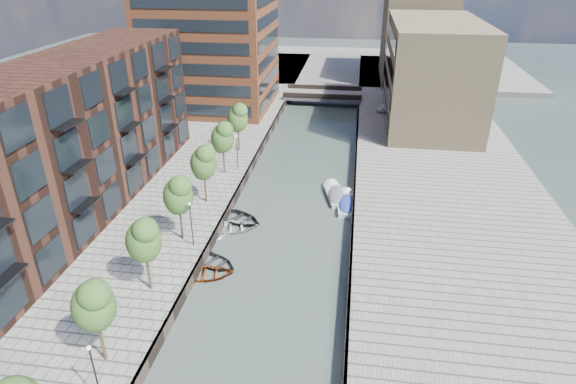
% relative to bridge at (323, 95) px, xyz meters
% --- Properties ---
extents(water, '(300.00, 300.00, 0.00)m').
position_rel_bridge_xyz_m(water, '(0.00, -32.00, -1.39)').
color(water, '#38473F').
rests_on(water, ground).
extents(quay_left, '(60.00, 140.00, 1.00)m').
position_rel_bridge_xyz_m(quay_left, '(-36.00, -32.00, -0.89)').
color(quay_left, gray).
rests_on(quay_left, ground).
extents(quay_right, '(20.00, 140.00, 1.00)m').
position_rel_bridge_xyz_m(quay_right, '(16.00, -32.00, -0.89)').
color(quay_right, gray).
rests_on(quay_right, ground).
extents(quay_wall_left, '(0.25, 140.00, 1.00)m').
position_rel_bridge_xyz_m(quay_wall_left, '(-6.10, -32.00, -0.89)').
color(quay_wall_left, '#332823').
rests_on(quay_wall_left, ground).
extents(quay_wall_right, '(0.25, 140.00, 1.00)m').
position_rel_bridge_xyz_m(quay_wall_right, '(6.10, -32.00, -0.89)').
color(quay_wall_right, '#332823').
rests_on(quay_wall_right, ground).
extents(far_closure, '(80.00, 40.00, 1.00)m').
position_rel_bridge_xyz_m(far_closure, '(0.00, 28.00, -0.89)').
color(far_closure, gray).
rests_on(far_closure, ground).
extents(apartment_block, '(8.00, 38.00, 14.00)m').
position_rel_bridge_xyz_m(apartment_block, '(-20.00, -42.00, 6.61)').
color(apartment_block, black).
rests_on(apartment_block, quay_left).
extents(tower, '(18.00, 18.00, 30.00)m').
position_rel_bridge_xyz_m(tower, '(-17.00, -7.00, 14.61)').
color(tower, brown).
rests_on(tower, quay_left).
extents(tan_block_near, '(12.00, 25.00, 14.00)m').
position_rel_bridge_xyz_m(tan_block_near, '(16.00, -10.00, 6.61)').
color(tan_block_near, '#8B7655').
rests_on(tan_block_near, quay_right).
extents(tan_block_far, '(12.00, 20.00, 16.00)m').
position_rel_bridge_xyz_m(tan_block_far, '(16.00, 16.00, 7.61)').
color(tan_block_far, '#8B7655').
rests_on(tan_block_far, quay_right).
extents(bridge, '(13.00, 6.00, 1.30)m').
position_rel_bridge_xyz_m(bridge, '(0.00, 0.00, 0.00)').
color(bridge, gray).
rests_on(bridge, ground).
extents(tree_1, '(2.50, 2.50, 5.95)m').
position_rel_bridge_xyz_m(tree_1, '(-8.50, -61.00, 3.92)').
color(tree_1, '#382619').
rests_on(tree_1, quay_left).
extents(tree_2, '(2.50, 2.50, 5.95)m').
position_rel_bridge_xyz_m(tree_2, '(-8.50, -54.00, 3.92)').
color(tree_2, '#382619').
rests_on(tree_2, quay_left).
extents(tree_3, '(2.50, 2.50, 5.95)m').
position_rel_bridge_xyz_m(tree_3, '(-8.50, -47.00, 3.92)').
color(tree_3, '#382619').
rests_on(tree_3, quay_left).
extents(tree_4, '(2.50, 2.50, 5.95)m').
position_rel_bridge_xyz_m(tree_4, '(-8.50, -40.00, 3.92)').
color(tree_4, '#382619').
rests_on(tree_4, quay_left).
extents(tree_5, '(2.50, 2.50, 5.95)m').
position_rel_bridge_xyz_m(tree_5, '(-8.50, -33.00, 3.92)').
color(tree_5, '#382619').
rests_on(tree_5, quay_left).
extents(tree_6, '(2.50, 2.50, 5.95)m').
position_rel_bridge_xyz_m(tree_6, '(-8.50, -26.00, 3.92)').
color(tree_6, '#382619').
rests_on(tree_6, quay_left).
extents(lamp_0, '(0.24, 0.24, 4.12)m').
position_rel_bridge_xyz_m(lamp_0, '(-7.20, -64.00, 2.12)').
color(lamp_0, black).
rests_on(lamp_0, quay_left).
extents(lamp_1, '(0.24, 0.24, 4.12)m').
position_rel_bridge_xyz_m(lamp_1, '(-7.20, -48.00, 2.12)').
color(lamp_1, black).
rests_on(lamp_1, quay_left).
extents(lamp_2, '(0.24, 0.24, 4.12)m').
position_rel_bridge_xyz_m(lamp_2, '(-7.20, -32.00, 2.12)').
color(lamp_2, black).
rests_on(lamp_2, quay_left).
extents(sloop_1, '(5.22, 4.57, 0.90)m').
position_rel_bridge_xyz_m(sloop_1, '(-5.23, -49.04, -1.39)').
color(sloop_1, '#232326').
rests_on(sloop_1, ground).
extents(sloop_2, '(4.91, 4.01, 0.89)m').
position_rel_bridge_xyz_m(sloop_2, '(-5.24, -50.71, -1.39)').
color(sloop_2, '#8A370F').
rests_on(sloop_2, ground).
extents(sloop_3, '(5.51, 4.60, 0.98)m').
position_rel_bridge_xyz_m(sloop_3, '(-4.91, -43.43, -1.39)').
color(sloop_3, white).
rests_on(sloop_3, ground).
extents(sloop_4, '(6.04, 5.33, 1.04)m').
position_rel_bridge_xyz_m(sloop_4, '(-4.85, -41.69, -1.39)').
color(sloop_4, black).
rests_on(sloop_4, ground).
extents(motorboat_3, '(2.09, 5.23, 1.71)m').
position_rel_bridge_xyz_m(motorboat_3, '(5.37, -36.94, -1.18)').
color(motorboat_3, silver).
rests_on(motorboat_3, ground).
extents(motorboat_4, '(3.05, 5.52, 1.75)m').
position_rel_bridge_xyz_m(motorboat_4, '(4.09, -35.10, -1.18)').
color(motorboat_4, '#B3B3B1').
rests_on(motorboat_4, ground).
extents(car, '(2.22, 3.66, 1.16)m').
position_rel_bridge_xyz_m(car, '(9.88, -6.66, 0.19)').
color(car, '#B4B7B9').
rests_on(car, quay_right).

